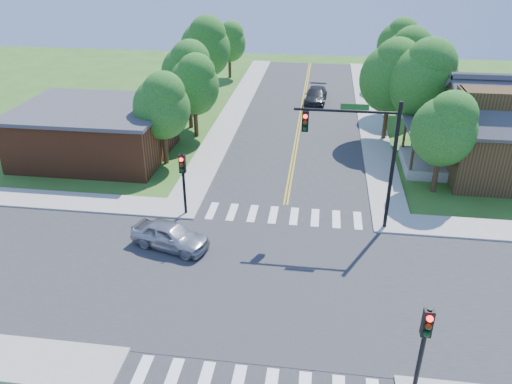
# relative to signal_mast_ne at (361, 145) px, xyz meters

# --- Properties ---
(ground) EXTENTS (100.00, 100.00, 0.00)m
(ground) POSITION_rel_signal_mast_ne_xyz_m (-3.91, -5.59, -4.85)
(ground) COLOR #375B1C
(ground) RESTS_ON ground
(road_ns) EXTENTS (10.00, 90.00, 0.04)m
(road_ns) POSITION_rel_signal_mast_ne_xyz_m (-3.91, -5.59, -4.83)
(road_ns) COLOR #2D2D30
(road_ns) RESTS_ON ground
(road_ew) EXTENTS (90.00, 10.00, 0.04)m
(road_ew) POSITION_rel_signal_mast_ne_xyz_m (-3.91, -5.59, -4.83)
(road_ew) COLOR #2D2D30
(road_ew) RESTS_ON ground
(intersection_patch) EXTENTS (10.20, 10.20, 0.06)m
(intersection_patch) POSITION_rel_signal_mast_ne_xyz_m (-3.91, -5.59, -4.85)
(intersection_patch) COLOR #2D2D30
(intersection_patch) RESTS_ON ground
(sidewalk_nw) EXTENTS (40.00, 40.00, 0.14)m
(sidewalk_nw) POSITION_rel_signal_mast_ne_xyz_m (-19.73, 10.23, -4.78)
(sidewalk_nw) COLOR #9E9B93
(sidewalk_nw) RESTS_ON ground
(crosswalk_north) EXTENTS (8.85, 2.00, 0.01)m
(crosswalk_north) POSITION_rel_signal_mast_ne_xyz_m (-3.91, 0.61, -4.80)
(crosswalk_north) COLOR white
(crosswalk_north) RESTS_ON ground
(centerline) EXTENTS (0.30, 90.00, 0.01)m
(centerline) POSITION_rel_signal_mast_ne_xyz_m (-3.91, -5.59, -4.80)
(centerline) COLOR gold
(centerline) RESTS_ON ground
(signal_mast_ne) EXTENTS (5.30, 0.42, 7.20)m
(signal_mast_ne) POSITION_rel_signal_mast_ne_xyz_m (0.00, 0.00, 0.00)
(signal_mast_ne) COLOR black
(signal_mast_ne) RESTS_ON ground
(signal_pole_se) EXTENTS (0.34, 0.42, 3.80)m
(signal_pole_se) POSITION_rel_signal_mast_ne_xyz_m (1.69, -11.21, -2.19)
(signal_pole_se) COLOR black
(signal_pole_se) RESTS_ON ground
(signal_pole_nw) EXTENTS (0.34, 0.42, 3.80)m
(signal_pole_nw) POSITION_rel_signal_mast_ne_xyz_m (-9.51, -0.01, -2.19)
(signal_pole_nw) COLOR black
(signal_pole_nw) RESTS_ON ground
(building_nw) EXTENTS (10.40, 8.40, 3.73)m
(building_nw) POSITION_rel_signal_mast_ne_xyz_m (-18.11, 7.61, -2.97)
(building_nw) COLOR brown
(building_nw) RESTS_ON ground
(tree_e_a) EXTENTS (3.85, 3.65, 6.54)m
(tree_e_a) POSITION_rel_signal_mast_ne_xyz_m (5.22, 4.96, -0.57)
(tree_e_a) COLOR #382314
(tree_e_a) RESTS_ON ground
(tree_e_b) EXTENTS (4.87, 4.62, 8.27)m
(tree_e_b) POSITION_rel_signal_mast_ne_xyz_m (4.97, 12.03, 0.57)
(tree_e_b) COLOR #382314
(tree_e_b) RESTS_ON ground
(tree_e_c) EXTENTS (4.57, 4.34, 7.76)m
(tree_e_c) POSITION_rel_signal_mast_ne_xyz_m (4.91, 20.21, 0.24)
(tree_e_c) COLOR #382314
(tree_e_c) RESTS_ON ground
(tree_e_d) EXTENTS (4.27, 4.06, 7.26)m
(tree_e_d) POSITION_rel_signal_mast_ne_xyz_m (5.25, 28.89, -0.10)
(tree_e_d) COLOR #382314
(tree_e_d) RESTS_ON ground
(tree_w_a) EXTENTS (3.87, 3.68, 6.58)m
(tree_w_a) POSITION_rel_signal_mast_ne_xyz_m (-12.73, 7.00, -0.55)
(tree_w_a) COLOR #382314
(tree_w_a) RESTS_ON ground
(tree_w_b) EXTENTS (4.27, 4.06, 7.27)m
(tree_w_b) POSITION_rel_signal_mast_ne_xyz_m (-12.82, 14.40, -0.09)
(tree_w_b) COLOR #382314
(tree_w_b) RESTS_ON ground
(tree_w_c) EXTENTS (4.71, 4.47, 8.01)m
(tree_w_c) POSITION_rel_signal_mast_ne_xyz_m (-13.18, 22.23, 0.39)
(tree_w_c) COLOR #382314
(tree_w_c) RESTS_ON ground
(tree_w_d) EXTENTS (3.67, 3.48, 6.23)m
(tree_w_d) POSITION_rel_signal_mast_ne_xyz_m (-12.58, 31.12, -0.77)
(tree_w_d) COLOR #382314
(tree_w_d) RESTS_ON ground
(tree_house) EXTENTS (4.65, 4.42, 7.91)m
(tree_house) POSITION_rel_signal_mast_ne_xyz_m (2.94, 13.75, 0.33)
(tree_house) COLOR #382314
(tree_house) RESTS_ON ground
(tree_bldg) EXTENTS (3.92, 3.72, 6.66)m
(tree_bldg) POSITION_rel_signal_mast_ne_xyz_m (-11.87, 12.42, -0.49)
(tree_bldg) COLOR #382314
(tree_bldg) RESTS_ON ground
(car_silver) EXTENTS (3.91, 5.02, 1.40)m
(car_silver) POSITION_rel_signal_mast_ne_xyz_m (-9.41, -3.40, -4.15)
(car_silver) COLOR #B2B3B9
(car_silver) RESTS_ON ground
(car_dgrey) EXTENTS (2.53, 5.03, 1.39)m
(car_dgrey) POSITION_rel_signal_mast_ne_xyz_m (-2.75, 22.72, -4.16)
(car_dgrey) COLOR #27292C
(car_dgrey) RESTS_ON ground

